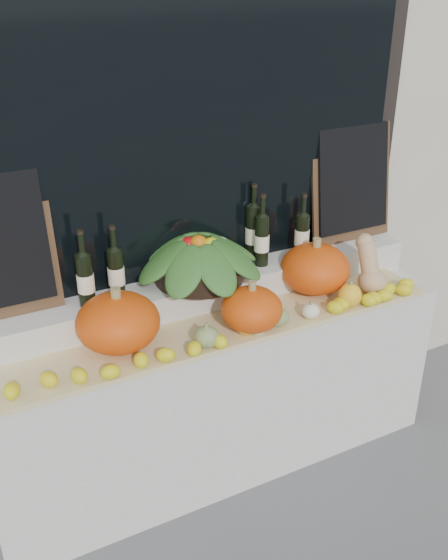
# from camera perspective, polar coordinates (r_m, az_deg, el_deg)

# --- Properties ---
(storefront_facade) EXTENTS (7.00, 0.94, 4.50)m
(storefront_facade) POSITION_cam_1_polar(r_m,az_deg,el_deg) (3.25, -7.09, 24.06)
(storefront_facade) COLOR beige
(storefront_facade) RESTS_ON ground
(display_sill) EXTENTS (2.30, 0.55, 0.88)m
(display_sill) POSITION_cam_1_polar(r_m,az_deg,el_deg) (3.24, -0.62, -10.25)
(display_sill) COLOR silver
(display_sill) RESTS_ON ground
(rear_tier) EXTENTS (2.30, 0.25, 0.16)m
(rear_tier) POSITION_cam_1_polar(r_m,az_deg,el_deg) (3.07, -1.93, -0.98)
(rear_tier) COLOR silver
(rear_tier) RESTS_ON display_sill
(straw_bedding) EXTENTS (2.10, 0.32, 0.02)m
(straw_bedding) POSITION_cam_1_polar(r_m,az_deg,el_deg) (2.89, 0.46, -4.42)
(straw_bedding) COLOR tan
(straw_bedding) RESTS_ON display_sill
(pumpkin_left) EXTENTS (0.38, 0.38, 0.25)m
(pumpkin_left) POSITION_cam_1_polar(r_m,az_deg,el_deg) (2.71, -9.65, -3.83)
(pumpkin_left) COLOR #DF4C0B
(pumpkin_left) RESTS_ON straw_bedding
(pumpkin_right) EXTENTS (0.44, 0.44, 0.25)m
(pumpkin_right) POSITION_cam_1_polar(r_m,az_deg,el_deg) (3.17, 8.32, 1.04)
(pumpkin_right) COLOR #DF4C0B
(pumpkin_right) RESTS_ON straw_bedding
(pumpkin_center) EXTENTS (0.31, 0.31, 0.20)m
(pumpkin_center) POSITION_cam_1_polar(r_m,az_deg,el_deg) (2.82, 2.55, -2.68)
(pumpkin_center) COLOR #DF4C0B
(pumpkin_center) RESTS_ON straw_bedding
(butternut_squash) EXTENTS (0.15, 0.21, 0.29)m
(butternut_squash) POSITION_cam_1_polar(r_m,az_deg,el_deg) (3.22, 13.20, 0.99)
(butternut_squash) COLOR tan
(butternut_squash) RESTS_ON straw_bedding
(decorative_gourds) EXTENTS (0.89, 0.13, 0.16)m
(decorative_gourds) POSITION_cam_1_polar(r_m,az_deg,el_deg) (2.86, 4.77, -3.33)
(decorative_gourds) COLOR #2F5E1C
(decorative_gourds) RESTS_ON straw_bedding
(lemon_heap) EXTENTS (2.20, 0.16, 0.06)m
(lemon_heap) POSITION_cam_1_polar(r_m,az_deg,el_deg) (2.79, 1.52, -4.69)
(lemon_heap) COLOR yellow
(lemon_heap) RESTS_ON straw_bedding
(produce_bowl) EXTENTS (0.66, 0.66, 0.24)m
(produce_bowl) POSITION_cam_1_polar(r_m,az_deg,el_deg) (2.97, -2.32, 2.05)
(produce_bowl) COLOR black
(produce_bowl) RESTS_ON rear_tier
(wine_bottle_far_left) EXTENTS (0.08, 0.08, 0.36)m
(wine_bottle_far_left) POSITION_cam_1_polar(r_m,az_deg,el_deg) (2.79, -12.56, 0.05)
(wine_bottle_far_left) COLOR black
(wine_bottle_far_left) RESTS_ON rear_tier
(wine_bottle_near_left) EXTENTS (0.08, 0.08, 0.35)m
(wine_bottle_near_left) POSITION_cam_1_polar(r_m,az_deg,el_deg) (2.84, -9.84, 0.70)
(wine_bottle_near_left) COLOR black
(wine_bottle_near_left) RESTS_ON rear_tier
(wine_bottle_tall) EXTENTS (0.08, 0.08, 0.40)m
(wine_bottle_tall) POSITION_cam_1_polar(r_m,az_deg,el_deg) (3.16, 2.69, 4.40)
(wine_bottle_tall) COLOR black
(wine_bottle_tall) RESTS_ON rear_tier
(wine_bottle_near_right) EXTENTS (0.08, 0.08, 0.37)m
(wine_bottle_near_right) POSITION_cam_1_polar(r_m,az_deg,el_deg) (3.11, 3.47, 3.70)
(wine_bottle_near_right) COLOR black
(wine_bottle_near_right) RESTS_ON rear_tier
(wine_bottle_far_right) EXTENTS (0.08, 0.08, 0.33)m
(wine_bottle_far_right) POSITION_cam_1_polar(r_m,az_deg,el_deg) (3.24, 7.14, 4.17)
(wine_bottle_far_right) COLOR black
(wine_bottle_far_right) RESTS_ON rear_tier
(chalkboard_right) EXTENTS (0.50, 0.11, 0.62)m
(chalkboard_right) POSITION_cam_1_polar(r_m,az_deg,el_deg) (3.43, 11.66, 8.77)
(chalkboard_right) COLOR #4C331E
(chalkboard_right) RESTS_ON rear_tier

